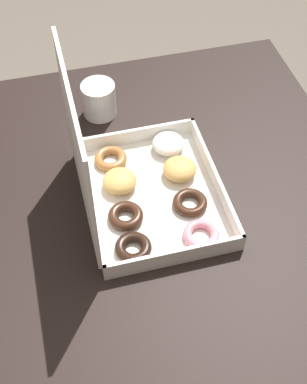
{
  "coord_description": "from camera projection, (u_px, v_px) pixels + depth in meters",
  "views": [
    {
      "loc": [
        -0.68,
        0.19,
        1.7
      ],
      "look_at": [
        0.07,
        0.0,
        0.77
      ],
      "focal_mm": 50.0,
      "sensor_mm": 36.0,
      "label": 1
    }
  ],
  "objects": [
    {
      "name": "ground_plane",
      "position": [
        158.0,
        356.0,
        1.76
      ],
      "size": [
        8.0,
        8.0,
        0.0
      ],
      "primitive_type": "plane",
      "color": "#6B6054"
    },
    {
      "name": "dining_table",
      "position": [
        160.0,
        244.0,
        1.25
      ],
      "size": [
        1.16,
        0.99,
        0.75
      ],
      "color": "black",
      "rests_on": "ground_plane"
    },
    {
      "name": "donut_box",
      "position": [
        135.0,
        180.0,
        1.17
      ],
      "size": [
        0.37,
        0.31,
        0.36
      ],
      "color": "silver",
      "rests_on": "dining_table"
    },
    {
      "name": "coffee_mug",
      "position": [
        99.0,
        99.0,
        1.37
      ],
      "size": [
        0.09,
        0.09,
        0.09
      ],
      "color": "white",
      "rests_on": "dining_table"
    }
  ]
}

